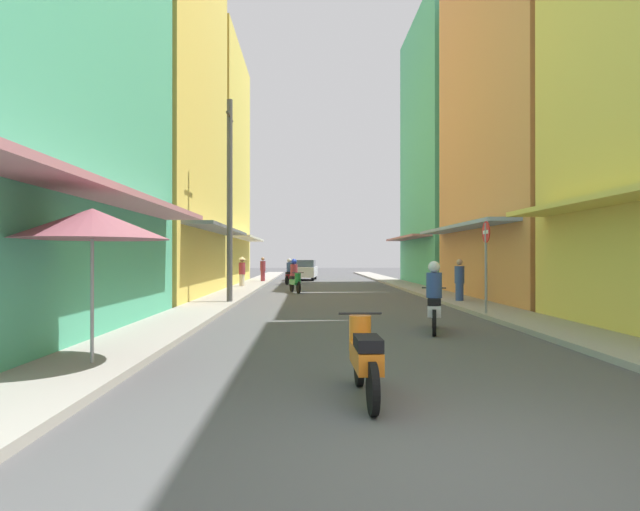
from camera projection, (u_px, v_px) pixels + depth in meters
ground_plane at (331, 292)px, 24.68m from camera, size 108.64×108.64×0.00m
sidewalk_left at (239, 291)px, 24.57m from camera, size 1.63×57.38×0.12m
sidewalk_right at (423, 290)px, 24.78m from camera, size 1.63×57.38×0.12m
building_left_mid at (134, 88)px, 21.07m from camera, size 7.05×10.03×17.21m
building_left_far at (192, 167)px, 31.58m from camera, size 7.05×9.62×14.40m
building_right_mid at (550, 115)px, 19.92m from camera, size 7.05×10.18×14.35m
building_right_far at (465, 151)px, 30.71m from camera, size 7.05×9.67×15.96m
motorbike_white at (434, 300)px, 11.42m from camera, size 0.65×1.78×1.58m
motorbike_orange at (365, 355)px, 6.09m from camera, size 0.55×1.81×0.96m
motorbike_maroon at (290, 273)px, 31.36m from camera, size 0.71×1.76×1.58m
motorbike_green at (295, 278)px, 24.01m from camera, size 0.69×1.76×1.58m
parked_car at (304, 270)px, 37.12m from camera, size 2.09×4.23×1.45m
pedestrian_far at (459, 282)px, 18.26m from camera, size 0.34×0.34×1.59m
pedestrian_midway at (242, 270)px, 27.39m from camera, size 0.44×0.44×1.69m
pedestrian_foreground at (263, 270)px, 33.01m from camera, size 0.34×0.34×1.66m
vendor_umbrella at (92, 224)px, 7.53m from camera, size 2.20×2.20×2.38m
utility_pole at (230, 200)px, 17.93m from camera, size 0.20×1.20×7.15m
street_sign_no_entry at (486, 255)px, 14.14m from camera, size 0.07×0.60×2.65m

